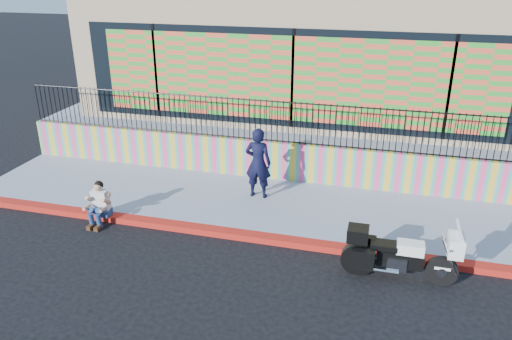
% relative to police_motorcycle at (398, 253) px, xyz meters
% --- Properties ---
extents(ground, '(90.00, 90.00, 0.00)m').
position_rel_police_motorcycle_xyz_m(ground, '(-3.16, 0.71, -0.59)').
color(ground, black).
rests_on(ground, ground).
extents(red_curb, '(16.00, 0.30, 0.15)m').
position_rel_police_motorcycle_xyz_m(red_curb, '(-3.16, 0.71, -0.51)').
color(red_curb, '#A30B19').
rests_on(red_curb, ground).
extents(sidewalk, '(16.00, 3.00, 0.15)m').
position_rel_police_motorcycle_xyz_m(sidewalk, '(-3.16, 2.36, -0.51)').
color(sidewalk, '#8E97AB').
rests_on(sidewalk, ground).
extents(mural_wall, '(16.00, 0.20, 1.10)m').
position_rel_police_motorcycle_xyz_m(mural_wall, '(-3.16, 3.96, 0.11)').
color(mural_wall, '#FF4382').
rests_on(mural_wall, sidewalk).
extents(metal_fence, '(15.80, 0.04, 1.20)m').
position_rel_police_motorcycle_xyz_m(metal_fence, '(-3.16, 3.96, 1.26)').
color(metal_fence, black).
rests_on(metal_fence, mural_wall).
extents(elevated_platform, '(16.00, 10.00, 1.25)m').
position_rel_police_motorcycle_xyz_m(elevated_platform, '(-3.16, 9.06, 0.04)').
color(elevated_platform, '#8E97AB').
rests_on(elevated_platform, ground).
extents(storefront_building, '(14.00, 8.06, 4.00)m').
position_rel_police_motorcycle_xyz_m(storefront_building, '(-3.16, 8.84, 2.66)').
color(storefront_building, tan).
rests_on(storefront_building, elevated_platform).
extents(police_motorcycle, '(2.25, 0.74, 1.40)m').
position_rel_police_motorcycle_xyz_m(police_motorcycle, '(0.00, 0.00, 0.00)').
color(police_motorcycle, black).
rests_on(police_motorcycle, ground).
extents(police_officer, '(0.70, 0.47, 1.89)m').
position_rel_police_motorcycle_xyz_m(police_officer, '(-3.59, 2.68, 0.51)').
color(police_officer, black).
rests_on(police_officer, sidewalk).
extents(seated_man, '(0.54, 0.71, 1.06)m').
position_rel_police_motorcycle_xyz_m(seated_man, '(-6.99, 0.46, -0.14)').
color(seated_man, navy).
rests_on(seated_man, ground).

